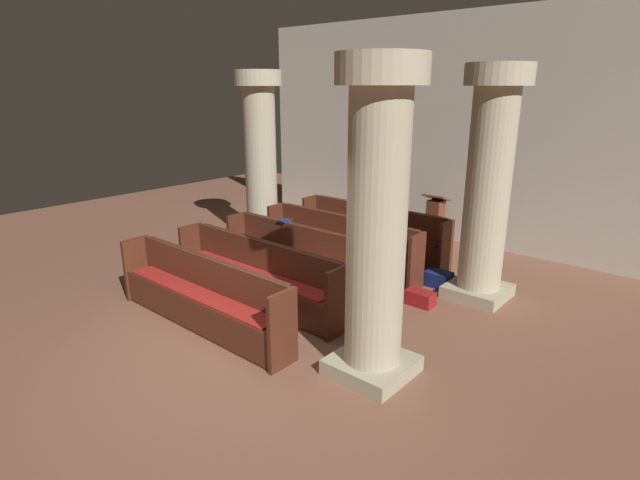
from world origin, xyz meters
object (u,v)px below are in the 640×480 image
(pew_row_1, at_px, (339,242))
(hymn_book, at_px, (285,220))
(pew_row_3, at_px, (256,272))
(lectern, at_px, (434,225))
(kneeler_box_navy, at_px, (438,279))
(pillar_far_side, at_px, (260,155))
(pew_row_4, at_px, (201,292))
(pillar_aisle_side, at_px, (488,183))
(pew_row_0, at_px, (372,230))
(pew_row_2, at_px, (301,255))
(kneeler_box_red, at_px, (420,298))
(pillar_aisle_rear, at_px, (377,221))

(pew_row_1, xyz_separation_m, hymn_book, (-0.55, -0.80, 0.45))
(pew_row_3, height_order, lectern, lectern)
(pew_row_3, xyz_separation_m, lectern, (0.64, 4.25, -0.05))
(kneeler_box_navy, bearing_deg, hymn_book, -151.96)
(pew_row_1, xyz_separation_m, pillar_far_side, (-2.34, 0.34, 1.28))
(pew_row_3, xyz_separation_m, pew_row_4, (0.00, -0.99, 0.00))
(pew_row_4, height_order, hymn_book, hymn_book)
(pew_row_4, xyz_separation_m, pillar_aisle_side, (2.39, 3.39, 1.28))
(pew_row_3, relative_size, hymn_book, 15.92)
(pew_row_4, height_order, pillar_far_side, pillar_far_side)
(pillar_far_side, relative_size, lectern, 3.16)
(pew_row_0, height_order, pew_row_2, same)
(pew_row_3, bearing_deg, pillar_aisle_side, 45.16)
(pew_row_0, xyz_separation_m, pew_row_4, (0.00, -3.95, 0.00))
(pew_row_3, bearing_deg, lectern, 81.49)
(pillar_far_side, xyz_separation_m, hymn_book, (1.79, -1.13, -0.83))
(lectern, bearing_deg, pew_row_1, -105.62)
(pew_row_0, distance_m, pew_row_4, 3.95)
(pew_row_2, xyz_separation_m, pew_row_3, (0.00, -0.99, 0.00))
(pew_row_0, height_order, hymn_book, hymn_book)
(pew_row_2, relative_size, pew_row_4, 1.00)
(hymn_book, bearing_deg, kneeler_box_navy, 28.04)
(pew_row_0, distance_m, kneeler_box_red, 2.39)
(pew_row_1, distance_m, pillar_aisle_side, 2.75)
(pew_row_1, height_order, pew_row_2, same)
(pew_row_1, relative_size, hymn_book, 15.92)
(pillar_far_side, xyz_separation_m, kneeler_box_red, (4.22, -0.77, -1.67))
(pillar_aisle_rear, relative_size, hymn_book, 17.24)
(pillar_far_side, bearing_deg, pew_row_1, -8.19)
(pew_row_1, bearing_deg, pew_row_4, -90.00)
(pew_row_2, bearing_deg, kneeler_box_red, 16.44)
(pillar_far_side, xyz_separation_m, pillar_aisle_rear, (4.73, -2.74, 0.00))
(pew_row_1, relative_size, pillar_far_side, 0.92)
(pew_row_1, bearing_deg, kneeler_box_navy, 13.64)
(pew_row_1, xyz_separation_m, kneeler_box_navy, (1.73, 0.42, -0.38))
(pew_row_0, height_order, pillar_aisle_side, pillar_aisle_side)
(pillar_aisle_side, bearing_deg, pew_row_4, -125.19)
(pew_row_0, relative_size, hymn_book, 15.92)
(pillar_aisle_rear, bearing_deg, pillar_far_side, 149.94)
(pew_row_4, height_order, kneeler_box_navy, pew_row_4)
(pillar_aisle_rear, height_order, kneeler_box_red, pillar_aisle_rear)
(kneeler_box_navy, bearing_deg, pew_row_1, -166.36)
(hymn_book, bearing_deg, lectern, 68.85)
(pillar_aisle_rear, xyz_separation_m, hymn_book, (-2.94, 1.61, -0.83))
(kneeler_box_navy, bearing_deg, pew_row_3, -125.86)
(pew_row_4, distance_m, kneeler_box_red, 3.17)
(pew_row_2, bearing_deg, pew_row_3, -90.00)
(pew_row_0, relative_size, pew_row_1, 1.00)
(pew_row_0, bearing_deg, kneeler_box_navy, -18.15)
(kneeler_box_navy, xyz_separation_m, kneeler_box_red, (0.15, -0.85, -0.01))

